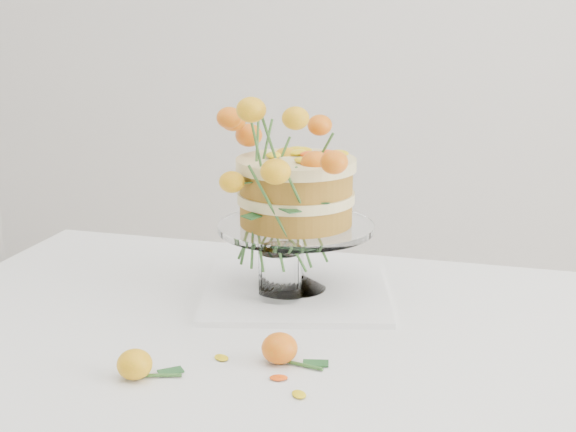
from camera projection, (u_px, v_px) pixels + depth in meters
The scene contains 9 objects.
table at pixel (316, 389), 1.27m from camera, with size 1.43×0.93×0.76m.
napkin at pixel (296, 291), 1.45m from camera, with size 0.33×0.33×0.01m, color silver.
cake_stand at pixel (296, 198), 1.41m from camera, with size 0.28×0.28×0.25m.
rose_vase at pixel (280, 180), 1.35m from camera, with size 0.31×0.31×0.38m.
loose_rose_near at pixel (135, 364), 1.12m from camera, with size 0.09×0.05×0.04m.
loose_rose_far at pixel (280, 348), 1.17m from camera, with size 0.10×0.05×0.05m.
stray_petal_a at pixel (221, 358), 1.18m from camera, with size 0.03×0.02×0.00m, color yellow.
stray_petal_b at pixel (279, 378), 1.12m from camera, with size 0.03×0.02×0.00m, color yellow.
stray_petal_c at pixel (299, 395), 1.07m from camera, with size 0.03×0.02×0.00m, color yellow.
Camera 1 is at (0.27, -1.12, 1.27)m, focal length 50.00 mm.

